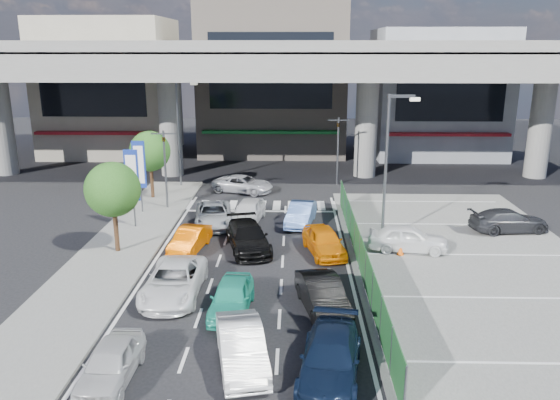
{
  "coord_description": "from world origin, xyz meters",
  "views": [
    {
      "loc": [
        2.12,
        -22.37,
        10.31
      ],
      "look_at": [
        1.39,
        6.2,
        2.29
      ],
      "focal_mm": 35.0,
      "sensor_mm": 36.0,
      "label": 1
    }
  ],
  "objects_px": {
    "taxi_teal_mid": "(232,297)",
    "crossing_wagon_silver": "(243,184)",
    "signboard_near": "(132,178)",
    "parked_sedan_dgrey": "(509,221)",
    "van_white_back_left": "(111,363)",
    "minivan_navy_back": "(330,358)",
    "tree_far": "(150,151)",
    "signboard_far": "(139,167)",
    "taxi_orange_left": "(190,240)",
    "tree_near": "(113,190)",
    "hatch_black_mid_right": "(323,295)",
    "traffic_light_left": "(164,150)",
    "parked_sedan_white": "(408,238)",
    "hatch_white_back_mid": "(242,346)",
    "traffic_cone": "(401,248)",
    "sedan_white_mid_left": "(174,281)",
    "sedan_white_front_mid": "(248,211)",
    "taxi_orange_right": "(324,241)",
    "wagon_silver_front_left": "(213,215)",
    "kei_truck_front_right": "(301,214)",
    "sedan_black_mid": "(248,237)",
    "traffic_light_right": "(338,134)",
    "street_lamp_left": "(180,124)",
    "street_lamp_right": "(390,156)"
  },
  "relations": [
    {
      "from": "parked_sedan_white",
      "to": "street_lamp_left",
      "type": "bearing_deg",
      "value": 54.69
    },
    {
      "from": "wagon_silver_front_left",
      "to": "sedan_white_mid_left",
      "type": "bearing_deg",
      "value": -100.22
    },
    {
      "from": "taxi_teal_mid",
      "to": "crossing_wagon_silver",
      "type": "xyz_separation_m",
      "value": [
        -1.25,
        18.84,
        -0.04
      ]
    },
    {
      "from": "signboard_near",
      "to": "sedan_white_front_mid",
      "type": "bearing_deg",
      "value": 11.42
    },
    {
      "from": "signboard_near",
      "to": "signboard_far",
      "type": "relative_size",
      "value": 1.0
    },
    {
      "from": "taxi_teal_mid",
      "to": "crossing_wagon_silver",
      "type": "bearing_deg",
      "value": 96.62
    },
    {
      "from": "hatch_white_back_mid",
      "to": "sedan_black_mid",
      "type": "xyz_separation_m",
      "value": [
        -0.67,
        10.85,
        0.0
      ]
    },
    {
      "from": "taxi_orange_left",
      "to": "traffic_cone",
      "type": "distance_m",
      "value": 10.91
    },
    {
      "from": "street_lamp_right",
      "to": "traffic_light_left",
      "type": "bearing_deg",
      "value": 155.84
    },
    {
      "from": "sedan_white_front_mid",
      "to": "parked_sedan_white",
      "type": "xyz_separation_m",
      "value": [
        8.72,
        -4.81,
        0.06
      ]
    },
    {
      "from": "crossing_wagon_silver",
      "to": "street_lamp_left",
      "type": "bearing_deg",
      "value": 90.26
    },
    {
      "from": "street_lamp_left",
      "to": "taxi_orange_left",
      "type": "xyz_separation_m",
      "value": [
        3.05,
        -13.6,
        -4.16
      ]
    },
    {
      "from": "van_white_back_left",
      "to": "crossing_wagon_silver",
      "type": "bearing_deg",
      "value": 86.29
    },
    {
      "from": "signboard_near",
      "to": "sedan_black_mid",
      "type": "height_order",
      "value": "signboard_near"
    },
    {
      "from": "tree_far",
      "to": "taxi_teal_mid",
      "type": "bearing_deg",
      "value": -66.22
    },
    {
      "from": "traffic_light_left",
      "to": "sedan_white_mid_left",
      "type": "height_order",
      "value": "traffic_light_left"
    },
    {
      "from": "taxi_teal_mid",
      "to": "wagon_silver_front_left",
      "type": "height_order",
      "value": "taxi_teal_mid"
    },
    {
      "from": "sedan_black_mid",
      "to": "kei_truck_front_right",
      "type": "distance_m",
      "value": 5.15
    },
    {
      "from": "crossing_wagon_silver",
      "to": "taxi_orange_right",
      "type": "bearing_deg",
      "value": -137.77
    },
    {
      "from": "parked_sedan_white",
      "to": "crossing_wagon_silver",
      "type": "bearing_deg",
      "value": 46.92
    },
    {
      "from": "kei_truck_front_right",
      "to": "crossing_wagon_silver",
      "type": "relative_size",
      "value": 0.9
    },
    {
      "from": "tree_near",
      "to": "minivan_navy_back",
      "type": "distance_m",
      "value": 15.21
    },
    {
      "from": "sedan_white_front_mid",
      "to": "traffic_cone",
      "type": "height_order",
      "value": "sedan_white_front_mid"
    },
    {
      "from": "taxi_teal_mid",
      "to": "taxi_orange_right",
      "type": "relative_size",
      "value": 0.95
    },
    {
      "from": "signboard_near",
      "to": "sedan_white_front_mid",
      "type": "relative_size",
      "value": 1.16
    },
    {
      "from": "van_white_back_left",
      "to": "sedan_black_mid",
      "type": "distance_m",
      "value": 12.33
    },
    {
      "from": "van_white_back_left",
      "to": "minivan_navy_back",
      "type": "height_order",
      "value": "minivan_navy_back"
    },
    {
      "from": "traffic_light_right",
      "to": "sedan_white_mid_left",
      "type": "distance_m",
      "value": 21.97
    },
    {
      "from": "minivan_navy_back",
      "to": "wagon_silver_front_left",
      "type": "relative_size",
      "value": 1.0
    },
    {
      "from": "tree_far",
      "to": "signboard_far",
      "type": "bearing_deg",
      "value": -86.74
    },
    {
      "from": "hatch_white_back_mid",
      "to": "traffic_cone",
      "type": "distance_m",
      "value": 12.43
    },
    {
      "from": "tree_near",
      "to": "minivan_navy_back",
      "type": "relative_size",
      "value": 1.03
    },
    {
      "from": "taxi_orange_left",
      "to": "sedan_black_mid",
      "type": "xyz_separation_m",
      "value": [
        3.03,
        0.22,
        0.08
      ]
    },
    {
      "from": "traffic_light_left",
      "to": "tree_near",
      "type": "relative_size",
      "value": 1.08
    },
    {
      "from": "taxi_teal_mid",
      "to": "parked_sedan_white",
      "type": "xyz_separation_m",
      "value": [
        8.43,
        6.95,
        0.1
      ]
    },
    {
      "from": "wagon_silver_front_left",
      "to": "parked_sedan_dgrey",
      "type": "distance_m",
      "value": 17.21
    },
    {
      "from": "minivan_navy_back",
      "to": "sedan_black_mid",
      "type": "relative_size",
      "value": 0.98
    },
    {
      "from": "traffic_light_left",
      "to": "taxi_teal_mid",
      "type": "distance_m",
      "value": 15.92
    },
    {
      "from": "street_lamp_left",
      "to": "wagon_silver_front_left",
      "type": "relative_size",
      "value": 1.72
    },
    {
      "from": "van_white_back_left",
      "to": "traffic_light_left",
      "type": "bearing_deg",
      "value": 98.84
    },
    {
      "from": "signboard_far",
      "to": "parked_sedan_dgrey",
      "type": "distance_m",
      "value": 22.48
    },
    {
      "from": "taxi_teal_mid",
      "to": "wagon_silver_front_left",
      "type": "distance_m",
      "value": 11.38
    },
    {
      "from": "minivan_navy_back",
      "to": "hatch_black_mid_right",
      "type": "xyz_separation_m",
      "value": [
        -0.02,
        4.54,
        0.02
      ]
    },
    {
      "from": "taxi_orange_left",
      "to": "taxi_teal_mid",
      "type": "bearing_deg",
      "value": -57.3
    },
    {
      "from": "van_white_back_left",
      "to": "taxi_orange_right",
      "type": "xyz_separation_m",
      "value": [
        7.38,
        11.36,
        0.06
      ]
    },
    {
      "from": "street_lamp_left",
      "to": "taxi_orange_right",
      "type": "bearing_deg",
      "value": -54.08
    },
    {
      "from": "traffic_light_left",
      "to": "signboard_near",
      "type": "height_order",
      "value": "traffic_light_left"
    },
    {
      "from": "sedan_white_front_mid",
      "to": "wagon_silver_front_left",
      "type": "bearing_deg",
      "value": -155.08
    },
    {
      "from": "taxi_orange_left",
      "to": "traffic_cone",
      "type": "bearing_deg",
      "value": 6.85
    },
    {
      "from": "signboard_near",
      "to": "parked_sedan_dgrey",
      "type": "distance_m",
      "value": 21.85
    }
  ]
}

